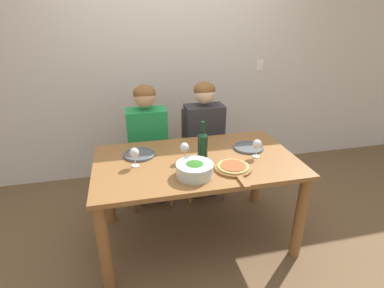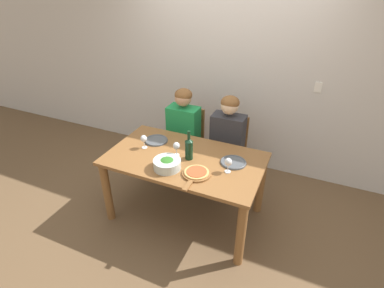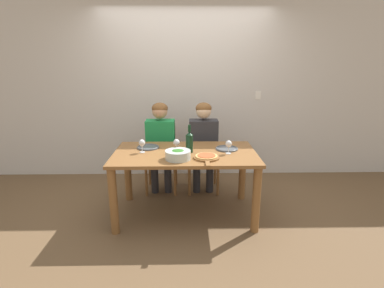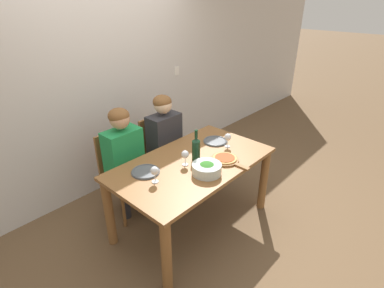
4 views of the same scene
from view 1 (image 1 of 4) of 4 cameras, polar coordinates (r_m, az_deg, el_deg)
ground_plane at (r=2.81m, az=0.76°, el=-17.05°), size 40.00×40.00×0.00m
back_wall at (r=3.46m, az=-4.59°, el=15.72°), size 10.00×0.06×2.70m
dining_table at (r=2.44m, az=0.84°, el=-5.76°), size 1.60×0.91×0.77m
chair_left at (r=3.12m, az=-8.42°, el=-1.80°), size 0.42×0.42×0.91m
chair_right at (r=3.21m, az=1.80°, el=-0.81°), size 0.42×0.42×0.91m
person_woman at (r=2.93m, az=-8.50°, el=1.61°), size 0.47×0.51×1.23m
person_man at (r=3.02m, az=2.39°, el=2.57°), size 0.47×0.51×1.23m
wine_bottle at (r=2.33m, az=2.06°, el=-0.17°), size 0.08×0.08×0.32m
broccoli_bowl at (r=2.13m, az=0.50°, el=-4.86°), size 0.27×0.27×0.10m
dinner_plate_left at (r=2.48m, az=-10.02°, el=-1.95°), size 0.26×0.26×0.02m
dinner_plate_right at (r=2.61m, az=10.67°, el=-0.63°), size 0.26×0.26×0.02m
pizza_on_board at (r=2.24m, az=7.92°, el=-4.57°), size 0.27×0.41×0.04m
wine_glass_left at (r=2.27m, az=-10.92°, el=-1.87°), size 0.07×0.07×0.15m
wine_glass_right at (r=2.43m, az=12.27°, el=-0.19°), size 0.07×0.07×0.15m
wine_glass_centre at (r=2.32m, az=-1.45°, el=-0.84°), size 0.07×0.07×0.15m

